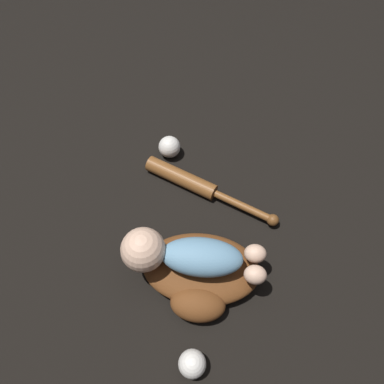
% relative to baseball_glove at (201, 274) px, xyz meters
% --- Properties ---
extents(ground_plane, '(6.00, 6.00, 0.00)m').
position_rel_baseball_glove_xyz_m(ground_plane, '(0.03, -0.04, -0.04)').
color(ground_plane, black).
extents(baseball_glove, '(0.36, 0.29, 0.08)m').
position_rel_baseball_glove_xyz_m(baseball_glove, '(0.00, 0.00, 0.00)').
color(baseball_glove, brown).
rests_on(baseball_glove, ground).
extents(baby_figure, '(0.39, 0.17, 0.12)m').
position_rel_baseball_glove_xyz_m(baby_figure, '(0.05, -0.03, 0.09)').
color(baby_figure, '#6693B2').
rests_on(baby_figure, baseball_glove).
extents(baseball_bat, '(0.41, 0.29, 0.05)m').
position_rel_baseball_glove_xyz_m(baseball_bat, '(-0.00, -0.31, -0.01)').
color(baseball_bat, brown).
rests_on(baseball_bat, ground).
extents(baseball, '(0.08, 0.08, 0.08)m').
position_rel_baseball_glove_xyz_m(baseball, '(0.07, -0.47, -0.00)').
color(baseball, white).
rests_on(baseball, ground).
extents(baseball_spare, '(0.07, 0.07, 0.07)m').
position_rel_baseball_glove_xyz_m(baseball_spare, '(0.04, 0.23, -0.00)').
color(baseball_spare, white).
rests_on(baseball_spare, ground).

